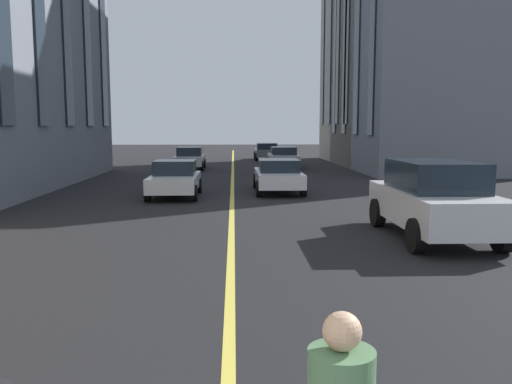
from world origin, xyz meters
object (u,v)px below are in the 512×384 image
Objects in this scene: car_white_mid at (175,179)px; car_white_trailing at (434,199)px; car_silver_parked_a at (283,157)px; car_grey_far at (267,151)px; car_silver_near at (190,158)px; car_white_oncoming at (278,175)px.

car_white_mid is 0.83× the size of car_white_trailing.
car_grey_far is (8.05, 0.61, 0.00)m from car_silver_parked_a.
car_grey_far is at bearing 4.35° from car_silver_parked_a.
car_white_trailing is at bearing -176.06° from car_silver_parked_a.
car_silver_near is at bearing 149.52° from car_grey_far.
car_silver_parked_a is 1.00× the size of car_grey_far.
car_white_mid reaches higher than car_grey_far.
car_white_trailing reaches higher than car_silver_parked_a.
car_white_mid is at bearing 167.73° from car_grey_far.
car_silver_near is at bearing 20.93° from car_white_oncoming.
car_silver_near reaches higher than car_silver_parked_a.
car_grey_far is (22.70, -4.94, 0.00)m from car_white_mid.
car_silver_near and car_white_mid have the same top height.
car_white_oncoming and car_grey_far have the same top height.
car_grey_far is 30.77m from car_white_trailing.
car_white_mid is at bearing 107.21° from car_white_oncoming.
car_silver_near reaches higher than car_grey_far.
car_white_mid is 4.30m from car_white_oncoming.
car_white_trailing is at bearing -138.37° from car_white_mid.
car_silver_near is at bearing 19.64° from car_white_trailing.
car_silver_near is 1.00× the size of car_white_mid.
car_white_oncoming is at bearing -72.79° from car_white_mid.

